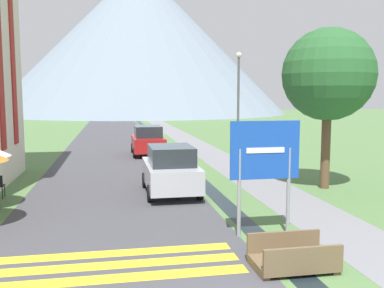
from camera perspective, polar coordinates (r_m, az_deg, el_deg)
The scene contains 12 objects.
ground_plane at distance 26.30m, azimuth -5.03°, elevation -1.57°, with size 160.00×160.00×0.00m, color #517542.
road at distance 36.11m, azimuth -10.55°, elevation 0.53°, with size 6.40×60.00×0.01m.
footpath at distance 36.62m, azimuth -0.96°, elevation 0.72°, with size 2.20×60.00×0.01m.
drainage_channel at distance 36.30m, azimuth -4.70°, elevation 0.65°, with size 0.60×60.00×0.00m.
crosswalk_marking at distance 9.78m, azimuth -10.10°, elevation -15.59°, with size 5.44×1.84×0.01m.
mountain_distant at distance 93.46m, azimuth -6.99°, elevation 13.59°, with size 60.69×60.69×30.68m.
road_sign at distance 11.24m, azimuth 9.69°, elevation -2.16°, with size 1.87×0.11×3.02m.
footbridge at distance 9.64m, azimuth 13.29°, elevation -14.59°, with size 1.70×1.10×0.65m.
parked_car_near at distance 16.02m, azimuth -2.87°, elevation -3.44°, with size 1.94×3.87×1.82m.
parked_car_far at distance 26.60m, azimuth -5.90°, elevation 0.48°, with size 1.97×3.93×1.82m.
streetlamp at distance 21.79m, azimuth 6.19°, elevation 5.75°, with size 0.28×0.28×5.82m.
tree_by_path at distance 17.57m, azimuth 17.71°, elevation 8.76°, with size 3.58×3.58×6.28m.
Camera 1 is at (-2.52, -5.92, 3.66)m, focal length 40.00 mm.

